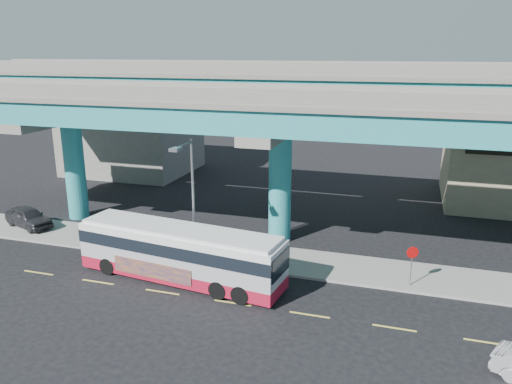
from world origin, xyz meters
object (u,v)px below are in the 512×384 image
(parked_car, at_px, (29,217))
(street_lamp, at_px, (189,184))
(transit_bus, at_px, (180,252))
(stop_sign, at_px, (412,258))

(parked_car, height_order, street_lamp, street_lamp)
(parked_car, xyz_separation_m, street_lamp, (13.83, -2.26, 4.13))
(transit_bus, xyz_separation_m, parked_car, (-14.13, 4.32, -0.83))
(parked_car, bearing_deg, transit_bus, -87.88)
(parked_car, bearing_deg, stop_sign, -74.19)
(parked_car, relative_size, stop_sign, 2.01)
(transit_bus, distance_m, stop_sign, 12.62)
(transit_bus, distance_m, parked_car, 14.79)
(stop_sign, bearing_deg, transit_bus, -166.85)
(transit_bus, height_order, stop_sign, transit_bus)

